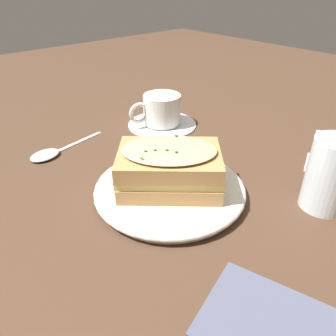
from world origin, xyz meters
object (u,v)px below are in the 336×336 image
object	(u,v)px
water_glass	(330,175)
spoon	(49,153)
fork	(314,154)
napkin	(269,323)
dinner_plate	(168,188)
teacup_with_saucer	(161,112)
sandwich	(168,166)

from	to	relation	value
water_glass	spoon	distance (m)	0.49
fork	spoon	distance (m)	0.51
water_glass	napkin	distance (m)	0.24
dinner_plate	teacup_with_saucer	size ratio (longest dim) A/B	1.53
dinner_plate	teacup_with_saucer	world-z (taller)	teacup_with_saucer
dinner_plate	napkin	xyz separation A→B (m)	(-0.24, 0.07, -0.01)
dinner_plate	napkin	world-z (taller)	dinner_plate
water_glass	spoon	xyz separation A→B (m)	(0.42, 0.24, -0.05)
dinner_plate	fork	size ratio (longest dim) A/B	1.28
dinner_plate	water_glass	size ratio (longest dim) A/B	2.14
teacup_with_saucer	fork	bearing A→B (deg)	129.38
teacup_with_saucer	water_glass	bearing A→B (deg)	104.12
teacup_with_saucer	spoon	distance (m)	0.26
teacup_with_saucer	napkin	size ratio (longest dim) A/B	1.17
spoon	napkin	distance (m)	0.48
teacup_with_saucer	fork	distance (m)	0.33
dinner_plate	napkin	size ratio (longest dim) A/B	1.79
spoon	teacup_with_saucer	bearing A→B (deg)	-108.31
fork	napkin	distance (m)	0.40
sandwich	spoon	bearing A→B (deg)	19.73
sandwich	napkin	world-z (taller)	sandwich
sandwich	dinner_plate	bearing A→B (deg)	-72.25
teacup_with_saucer	spoon	bearing A→B (deg)	8.26
spoon	fork	bearing A→B (deg)	-141.70
water_glass	spoon	bearing A→B (deg)	29.76
dinner_plate	spoon	size ratio (longest dim) A/B	1.40
dinner_plate	water_glass	distance (m)	0.24
sandwich	napkin	distance (m)	0.25
fork	napkin	size ratio (longest dim) A/B	1.40
water_glass	teacup_with_saucer	bearing A→B (deg)	-1.96
sandwich	fork	distance (m)	0.32
water_glass	fork	distance (m)	0.18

